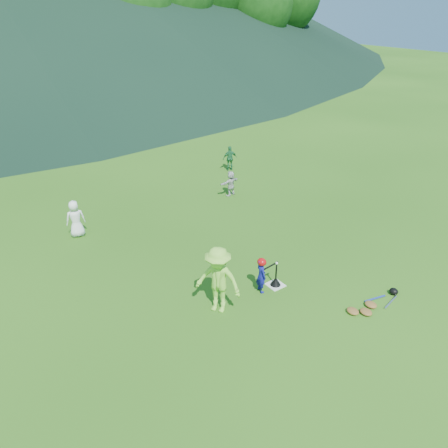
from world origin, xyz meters
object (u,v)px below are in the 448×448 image
equipment_pile (371,305)px  fielder_a (76,219)px  home_plate (275,285)px  adult_coach (218,280)px  fielder_d (231,183)px  batting_tee (276,281)px  batter_child (261,275)px  fielder_c (230,158)px

equipment_pile → fielder_a: bearing=120.8°
home_plate → adult_coach: size_ratio=0.24×
fielder_d → batting_tee: 6.48m
home_plate → fielder_d: bearing=64.9°
home_plate → adult_coach: (-1.94, 0.05, 0.92)m
adult_coach → equipment_pile: bearing=22.6°
batter_child → fielder_d: bearing=-17.4°
batting_tee → batter_child: bearing=175.3°
fielder_c → batting_tee: fielder_c is taller
fielder_c → fielder_d: (-1.71, -2.38, -0.06)m
batting_tee → equipment_pile: (1.40, -2.20, -0.06)m
adult_coach → fielder_a: (-1.61, 6.06, -0.28)m
home_plate → adult_coach: adult_coach is taller
fielder_c → fielder_d: bearing=73.0°
fielder_c → batting_tee: (-4.45, -8.23, -0.45)m
home_plate → fielder_a: (-3.55, 6.12, 0.63)m
home_plate → fielder_a: bearing=120.1°
adult_coach → equipment_pile: (3.34, -2.25, -0.86)m
equipment_pile → home_plate: bearing=122.6°
home_plate → batting_tee: batting_tee is taller
fielder_a → fielder_d: bearing=-172.2°
adult_coach → fielder_d: bearing=107.7°
home_plate → equipment_pile: (1.40, -2.20, 0.06)m
fielder_c → fielder_d: 2.93m
batter_child → fielder_a: size_ratio=0.79×
adult_coach → fielder_d: (4.68, 5.80, -0.41)m
fielder_d → adult_coach: bearing=41.4°
batting_tee → equipment_pile: bearing=-57.4°
home_plate → fielder_d: 6.49m
fielder_a → fielder_d: fielder_a is taller
adult_coach → batter_child: bearing=56.1°
home_plate → batter_child: batter_child is taller
equipment_pile → batter_child: bearing=130.6°
home_plate → equipment_pile: 2.61m
fielder_d → batting_tee: bearing=55.2°
fielder_a → batting_tee: size_ratio=1.90×
fielder_d → fielder_c: bearing=-135.4°
batting_tee → equipment_pile: 2.61m
batter_child → home_plate: bearing=-82.8°
adult_coach → fielder_c: bearing=108.6°
home_plate → equipment_pile: bearing=-57.4°
home_plate → fielder_c: fielder_c is taller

